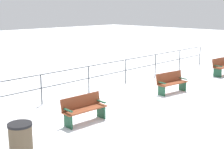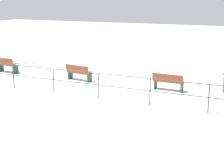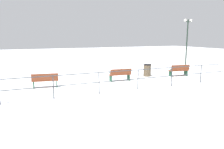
# 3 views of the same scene
# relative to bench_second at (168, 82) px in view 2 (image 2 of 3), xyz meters

# --- Properties ---
(ground_plane) EXTENTS (80.00, 80.00, 0.00)m
(ground_plane) POSITION_rel_bench_second_xyz_m (-0.00, 2.43, -0.46)
(ground_plane) COLOR white
(ground_plane) RESTS_ON ground
(bench_second) EXTENTS (0.57, 1.53, 0.85)m
(bench_second) POSITION_rel_bench_second_xyz_m (0.00, 0.00, 0.00)
(bench_second) COLOR brown
(bench_second) RESTS_ON ground
(bench_third) EXTENTS (0.70, 1.56, 0.87)m
(bench_third) POSITION_rel_bench_second_xyz_m (-0.01, 4.88, 0.00)
(bench_third) COLOR brown
(bench_third) RESTS_ON ground
(bench_fourth) EXTENTS (0.69, 1.45, 0.93)m
(bench_fourth) POSITION_rel_bench_second_xyz_m (-0.03, 9.75, 0.02)
(bench_fourth) COLOR brown
(bench_fourth) RESTS_ON ground
(waterfront_railing) EXTENTS (0.05, 18.84, 1.16)m
(waterfront_railing) POSITION_rel_bench_second_xyz_m (-2.53, 2.43, 0.34)
(waterfront_railing) COLOR #383D42
(waterfront_railing) RESTS_ON ground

